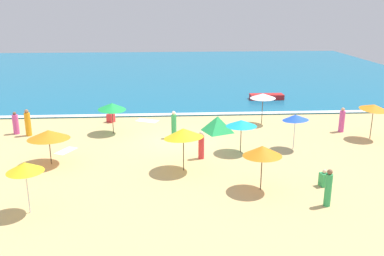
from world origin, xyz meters
name	(u,v)px	position (x,y,z in m)	size (l,w,h in m)	color
ground_plane	(178,141)	(0.00, 0.00, 0.00)	(60.00, 60.00, 0.00)	#D8B775
ocean_water	(171,71)	(0.00, 28.00, 0.05)	(60.00, 44.00, 0.10)	#146B93
wave_breaker_foam	(175,114)	(0.00, 6.30, 0.10)	(57.00, 0.70, 0.01)	white
beach_umbrella_0	(262,151)	(3.69, -7.57, 1.94)	(2.50, 2.51, 2.22)	#4C3823
beach_umbrella_1	(241,123)	(3.64, -2.38, 1.78)	(2.56, 2.56, 1.99)	#4C3823
beach_umbrella_2	(183,133)	(0.17, -4.94, 2.05)	(2.94, 2.94, 2.40)	#4C3823
beach_umbrella_3	(112,106)	(-4.30, 1.90, 1.86)	(2.64, 2.65, 2.15)	#4C3823
beach_umbrella_4	(295,117)	(6.94, -1.98, 1.96)	(2.14, 2.13, 2.20)	silver
beach_umbrella_5	(25,167)	(-6.47, -9.20, 2.06)	(2.13, 2.13, 2.27)	silver
beach_umbrella_6	(263,96)	(6.23, 3.51, 2.08)	(2.58, 2.57, 2.28)	#4C3823
beach_umbrella_7	(374,107)	(12.50, -0.36, 2.11)	(2.46, 2.47, 2.36)	#4C3823
beach_umbrella_9	(49,134)	(-7.02, -3.62, 1.70)	(2.44, 2.45, 1.99)	#4C3823
beach_tent	(218,124)	(2.78, 1.80, 0.55)	(2.31, 2.34, 1.10)	green
beachgoer_0	(16,124)	(-10.79, 2.16, 0.70)	(0.49, 0.49, 1.53)	#D84CA5
beachgoer_1	(342,121)	(11.23, 1.27, 0.79)	(0.42, 0.42, 1.69)	#D84CA5
beachgoer_3	(111,118)	(-4.80, 4.69, 0.34)	(0.63, 0.63, 0.83)	red
beachgoer_4	(324,179)	(6.81, -7.34, 0.37)	(0.45, 0.45, 0.86)	green
beachgoer_6	(201,146)	(1.24, -3.26, 0.76)	(0.46, 0.46, 1.60)	red
beachgoer_9	(28,123)	(-9.83, 1.71, 0.84)	(0.40, 0.40, 1.79)	orange
beachgoer_10	(328,189)	(6.20, -9.36, 0.81)	(0.33, 0.33, 1.70)	green
beachgoer_11	(174,125)	(-0.22, 0.66, 0.84)	(0.43, 0.43, 1.79)	green
beach_towel_0	(147,121)	(-2.13, 4.85, 0.01)	(1.86, 1.46, 0.01)	white
beach_towel_1	(66,151)	(-6.71, -1.51, 0.01)	(1.25, 1.57, 0.01)	white
small_boat_0	(267,97)	(8.39, 11.10, 0.33)	(3.00, 1.07, 0.46)	red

